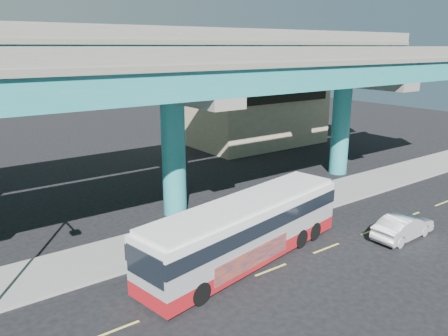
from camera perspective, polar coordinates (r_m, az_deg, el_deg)
ground at (r=22.15m, az=5.62°, el=-12.79°), size 120.00×120.00×0.00m
sidewalk at (r=26.04m, az=-2.49°, el=-8.02°), size 70.00×4.00×0.15m
lane_markings at (r=21.95m, az=6.15°, el=-13.07°), size 58.00×0.12×0.01m
viaduct at (r=26.98m, az=-7.06°, el=12.60°), size 52.00×12.40×11.70m
building_beige at (r=49.16m, az=3.73°, el=7.40°), size 14.00×10.23×7.00m
transit_bus at (r=22.04m, az=2.94°, el=-7.79°), size 12.77×4.95×3.21m
sedan at (r=26.81m, az=22.34°, el=-7.09°), size 1.70×4.30×1.39m
stop_sign at (r=27.69m, az=8.73°, el=-2.15°), size 0.82×0.14×2.75m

